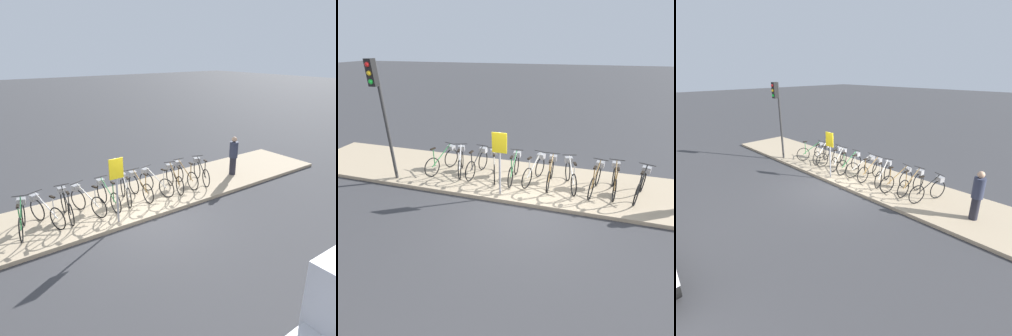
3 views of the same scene
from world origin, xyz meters
TOP-DOWN VIEW (x-y plane):
  - ground_plane at (0.00, 0.00)m, footprint 120.00×120.00m
  - sidewalk at (0.00, 1.44)m, footprint 17.67×2.88m
  - parked_bicycle_0 at (-3.25, 1.34)m, footprint 0.60×1.59m
  - parked_bicycle_1 at (-2.60, 1.40)m, footprint 0.67×1.56m
  - parked_bicycle_2 at (-1.96, 1.45)m, footprint 0.46×1.64m
  - parked_bicycle_3 at (-1.34, 1.39)m, footprint 0.66×1.57m
  - parked_bicycle_4 at (-0.62, 1.39)m, footprint 0.46×1.65m
  - parked_bicycle_5 at (0.07, 1.46)m, footprint 0.60×1.59m
  - parked_bicycle_6 at (0.60, 1.42)m, footprint 0.46×1.65m
  - parked_bicycle_7 at (1.22, 1.42)m, footprint 0.57×1.60m
  - parked_bicycle_8 at (2.01, 1.32)m, footprint 0.55×1.61m
  - parked_bicycle_9 at (2.56, 1.42)m, footprint 0.46×1.64m
  - parked_bicycle_10 at (3.30, 1.32)m, footprint 0.67×1.56m
  - pedestrian at (4.91, 1.16)m, footprint 0.34×0.34m
  - sign_post at (-0.79, 0.29)m, footprint 0.44×0.07m

SIDE VIEW (x-z plane):
  - ground_plane at x=0.00m, z-range 0.00..0.00m
  - sidewalk at x=0.00m, z-range 0.00..0.12m
  - parked_bicycle_0 at x=-3.25m, z-range 0.06..1.07m
  - parked_bicycle_1 at x=-2.60m, z-range 0.06..1.07m
  - parked_bicycle_2 at x=-1.96m, z-range 0.06..1.07m
  - parked_bicycle_3 at x=-1.34m, z-range 0.06..1.07m
  - parked_bicycle_4 at x=-0.62m, z-range 0.06..1.07m
  - parked_bicycle_5 at x=0.07m, z-range 0.06..1.07m
  - parked_bicycle_6 at x=0.60m, z-range 0.06..1.07m
  - parked_bicycle_7 at x=1.22m, z-range 0.06..1.07m
  - parked_bicycle_8 at x=2.01m, z-range 0.06..1.07m
  - parked_bicycle_9 at x=2.56m, z-range 0.06..1.07m
  - parked_bicycle_10 at x=3.30m, z-range 0.06..1.07m
  - pedestrian at x=4.91m, z-range 0.16..1.75m
  - sign_post at x=-0.79m, z-range 0.48..2.47m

